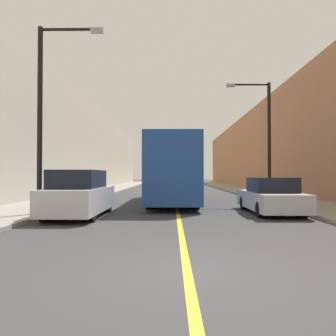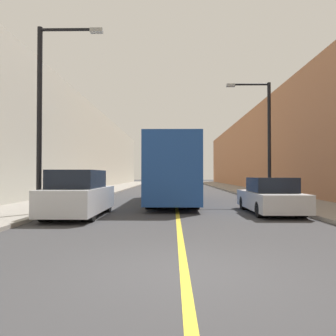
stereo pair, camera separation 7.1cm
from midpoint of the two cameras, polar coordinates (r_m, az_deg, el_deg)
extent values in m
plane|color=#38383A|center=(5.80, 3.04, -17.83)|extent=(200.00, 200.00, 0.00)
cube|color=gray|center=(36.22, -10.05, -3.65)|extent=(3.51, 72.00, 0.13)
cube|color=gray|center=(36.30, 12.05, -3.64)|extent=(3.51, 72.00, 0.13)
cube|color=#B7B2A3|center=(37.17, -15.73, 3.35)|extent=(4.00, 72.00, 9.09)
cube|color=#B2724C|center=(37.30, 17.70, 3.29)|extent=(4.00, 72.00, 9.02)
cube|color=gold|center=(35.59, 1.02, -3.81)|extent=(0.16, 72.00, 0.01)
cube|color=#1E4793|center=(19.32, 0.67, -0.34)|extent=(2.59, 11.32, 3.29)
cube|color=black|center=(13.71, 0.68, 2.39)|extent=(2.20, 0.04, 1.48)
cylinder|color=black|center=(15.88, -2.99, -5.40)|extent=(0.57, 0.97, 0.97)
cylinder|color=black|center=(15.88, 4.34, -5.40)|extent=(0.57, 0.97, 0.97)
cylinder|color=black|center=(22.88, -1.87, -4.10)|extent=(0.57, 0.97, 0.97)
cylinder|color=black|center=(22.88, 3.20, -4.10)|extent=(0.57, 0.97, 0.97)
cube|color=silver|center=(13.50, -15.26, -5.33)|extent=(1.91, 4.77, 0.93)
cube|color=black|center=(13.24, -15.52, -1.87)|extent=(1.68, 2.63, 0.70)
cube|color=black|center=(11.25, -18.56, -5.32)|extent=(1.62, 0.04, 0.42)
cylinder|color=black|center=(12.37, -20.51, -7.22)|extent=(0.42, 0.68, 0.68)
cylinder|color=black|center=(11.92, -13.76, -7.50)|extent=(0.42, 0.68, 0.68)
cylinder|color=black|center=(15.15, -16.44, -6.11)|extent=(0.42, 0.68, 0.68)
cylinder|color=black|center=(14.79, -10.89, -6.26)|extent=(0.42, 0.68, 0.68)
cube|color=silver|center=(14.83, 17.24, -5.40)|extent=(1.90, 4.74, 0.73)
cube|color=black|center=(14.57, 17.49, -2.81)|extent=(1.67, 2.13, 0.62)
cube|color=black|center=(12.60, 20.29, -5.56)|extent=(1.61, 0.04, 0.33)
cylinder|color=black|center=(13.24, 15.99, -6.97)|extent=(0.42, 0.62, 0.62)
cylinder|color=black|center=(13.71, 22.01, -6.74)|extent=(0.42, 0.62, 0.62)
cylinder|color=black|center=(16.09, 13.20, -5.95)|extent=(0.42, 0.62, 0.62)
cylinder|color=black|center=(16.47, 18.26, -5.81)|extent=(0.42, 0.62, 0.62)
cylinder|color=black|center=(14.02, -21.57, 7.82)|extent=(0.20, 0.20, 7.39)
cylinder|color=black|center=(14.64, -17.04, 22.07)|extent=(2.26, 0.12, 0.12)
cube|color=#999993|center=(14.34, -12.40, 22.34)|extent=(0.50, 0.24, 0.16)
cylinder|color=black|center=(20.19, 17.12, 4.44)|extent=(0.20, 0.20, 6.95)
cylinder|color=black|center=(20.50, 13.95, 13.93)|extent=(2.26, 0.12, 0.12)
cube|color=#999993|center=(20.27, 10.75, 13.95)|extent=(0.50, 0.24, 0.16)
camera|label=1|loc=(0.04, -90.10, 0.00)|focal=35.00mm
camera|label=2|loc=(0.04, 89.90, 0.00)|focal=35.00mm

